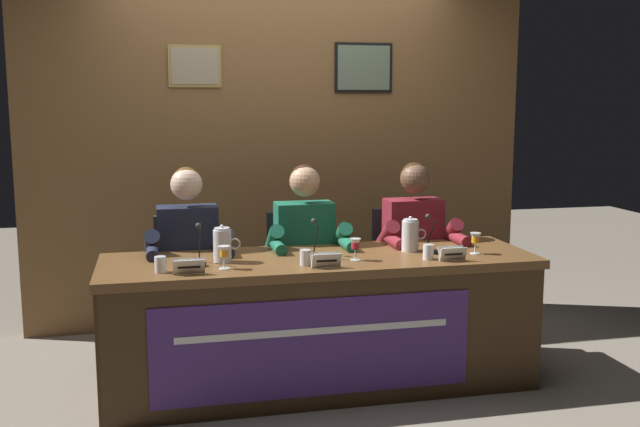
{
  "coord_description": "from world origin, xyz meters",
  "views": [
    {
      "loc": [
        -0.9,
        -3.97,
        1.64
      ],
      "look_at": [
        0.0,
        0.0,
        1.01
      ],
      "focal_mm": 41.04,
      "sensor_mm": 36.0,
      "label": 1
    }
  ],
  "objects_px": {
    "panelist_center": "(307,249)",
    "microphone_right": "(433,240)",
    "nameplate_right": "(452,254)",
    "microphone_center": "(317,246)",
    "panelist_right": "(417,244)",
    "microphone_left": "(200,251)",
    "conference_table": "(323,305)",
    "juice_glass_left": "(224,253)",
    "juice_glass_center": "(355,245)",
    "water_pitcher_right_side": "(410,235)",
    "nameplate_left": "(189,266)",
    "water_cup_right": "(428,253)",
    "nameplate_center": "(326,260)",
    "water_cup_center": "(305,258)",
    "chair_right": "(406,279)",
    "water_pitcher_left_side": "(223,245)",
    "chair_left": "(189,291)",
    "panelist_left": "(189,255)",
    "chair_center": "(301,285)",
    "water_cup_left": "(160,265)",
    "juice_glass_right": "(475,239)"
  },
  "relations": [
    {
      "from": "water_cup_left",
      "to": "water_cup_right",
      "type": "height_order",
      "value": "same"
    },
    {
      "from": "panelist_center",
      "to": "juice_glass_center",
      "type": "relative_size",
      "value": 10.05
    },
    {
      "from": "chair_center",
      "to": "panelist_right",
      "type": "relative_size",
      "value": 0.74
    },
    {
      "from": "chair_center",
      "to": "nameplate_center",
      "type": "distance_m",
      "value": 0.9
    },
    {
      "from": "microphone_center",
      "to": "water_pitcher_left_side",
      "type": "xyz_separation_m",
      "value": [
        -0.53,
        0.03,
        0.02
      ]
    },
    {
      "from": "conference_table",
      "to": "juice_glass_left",
      "type": "relative_size",
      "value": 19.85
    },
    {
      "from": "conference_table",
      "to": "juice_glass_left",
      "type": "bearing_deg",
      "value": -172.0
    },
    {
      "from": "panelist_right",
      "to": "water_pitcher_left_side",
      "type": "bearing_deg",
      "value": -163.63
    },
    {
      "from": "panelist_center",
      "to": "water_pitcher_left_side",
      "type": "relative_size",
      "value": 5.94
    },
    {
      "from": "microphone_left",
      "to": "water_cup_center",
      "type": "height_order",
      "value": "microphone_left"
    },
    {
      "from": "microphone_center",
      "to": "panelist_right",
      "type": "height_order",
      "value": "panelist_right"
    },
    {
      "from": "nameplate_center",
      "to": "juice_glass_right",
      "type": "xyz_separation_m",
      "value": [
        0.92,
        0.15,
        0.05
      ]
    },
    {
      "from": "panelist_center",
      "to": "juice_glass_center",
      "type": "xyz_separation_m",
      "value": [
        0.17,
        -0.5,
        0.12
      ]
    },
    {
      "from": "microphone_left",
      "to": "nameplate_left",
      "type": "bearing_deg",
      "value": -108.48
    },
    {
      "from": "nameplate_right",
      "to": "water_pitcher_right_side",
      "type": "height_order",
      "value": "water_pitcher_right_side"
    },
    {
      "from": "juice_glass_left",
      "to": "water_cup_center",
      "type": "relative_size",
      "value": 1.46
    },
    {
      "from": "chair_right",
      "to": "nameplate_center",
      "type": "bearing_deg",
      "value": -132.01
    },
    {
      "from": "nameplate_right",
      "to": "microphone_right",
      "type": "bearing_deg",
      "value": 95.75
    },
    {
      "from": "water_cup_center",
      "to": "nameplate_right",
      "type": "height_order",
      "value": "water_cup_center"
    },
    {
      "from": "water_cup_center",
      "to": "water_pitcher_left_side",
      "type": "bearing_deg",
      "value": 157.24
    },
    {
      "from": "chair_left",
      "to": "nameplate_center",
      "type": "distance_m",
      "value": 1.14
    },
    {
      "from": "chair_left",
      "to": "nameplate_right",
      "type": "height_order",
      "value": "chair_left"
    },
    {
      "from": "water_cup_right",
      "to": "panelist_center",
      "type": "bearing_deg",
      "value": 135.78
    },
    {
      "from": "nameplate_right",
      "to": "microphone_center",
      "type": "bearing_deg",
      "value": 163.02
    },
    {
      "from": "juice_glass_left",
      "to": "microphone_left",
      "type": "height_order",
      "value": "microphone_left"
    },
    {
      "from": "panelist_right",
      "to": "water_pitcher_right_side",
      "type": "xyz_separation_m",
      "value": [
        -0.17,
        -0.33,
        0.12
      ]
    },
    {
      "from": "panelist_center",
      "to": "microphone_right",
      "type": "relative_size",
      "value": 5.77
    },
    {
      "from": "conference_table",
      "to": "water_pitcher_right_side",
      "type": "distance_m",
      "value": 0.67
    },
    {
      "from": "microphone_center",
      "to": "water_pitcher_left_side",
      "type": "bearing_deg",
      "value": 176.82
    },
    {
      "from": "chair_left",
      "to": "panelist_left",
      "type": "relative_size",
      "value": 0.74
    },
    {
      "from": "microphone_left",
      "to": "panelist_right",
      "type": "height_order",
      "value": "panelist_right"
    },
    {
      "from": "panelist_right",
      "to": "water_pitcher_right_side",
      "type": "height_order",
      "value": "panelist_right"
    },
    {
      "from": "nameplate_center",
      "to": "water_cup_center",
      "type": "height_order",
      "value": "water_cup_center"
    },
    {
      "from": "nameplate_left",
      "to": "juice_glass_center",
      "type": "height_order",
      "value": "juice_glass_center"
    },
    {
      "from": "microphone_center",
      "to": "water_pitcher_right_side",
      "type": "relative_size",
      "value": 1.03
    },
    {
      "from": "water_cup_right",
      "to": "water_pitcher_right_side",
      "type": "xyz_separation_m",
      "value": [
        -0.02,
        0.24,
        0.06
      ]
    },
    {
      "from": "panelist_right",
      "to": "juice_glass_right",
      "type": "distance_m",
      "value": 0.53
    },
    {
      "from": "water_cup_left",
      "to": "chair_left",
      "type": "bearing_deg",
      "value": 77.25
    },
    {
      "from": "nameplate_left",
      "to": "panelist_center",
      "type": "distance_m",
      "value": 0.97
    },
    {
      "from": "water_cup_center",
      "to": "water_pitcher_left_side",
      "type": "relative_size",
      "value": 0.4
    },
    {
      "from": "microphone_left",
      "to": "juice_glass_center",
      "type": "bearing_deg",
      "value": -5.82
    },
    {
      "from": "water_cup_center",
      "to": "microphone_center",
      "type": "relative_size",
      "value": 0.39
    },
    {
      "from": "chair_right",
      "to": "microphone_right",
      "type": "height_order",
      "value": "microphone_right"
    },
    {
      "from": "chair_center",
      "to": "juice_glass_right",
      "type": "relative_size",
      "value": 7.41
    },
    {
      "from": "panelist_center",
      "to": "juice_glass_center",
      "type": "bearing_deg",
      "value": -71.07
    },
    {
      "from": "chair_right",
      "to": "water_cup_right",
      "type": "distance_m",
      "value": 0.85
    },
    {
      "from": "chair_right",
      "to": "nameplate_right",
      "type": "bearing_deg",
      "value": -91.77
    },
    {
      "from": "nameplate_left",
      "to": "nameplate_right",
      "type": "distance_m",
      "value": 1.44
    },
    {
      "from": "microphone_center",
      "to": "nameplate_center",
      "type": "bearing_deg",
      "value": -90.41
    },
    {
      "from": "chair_center",
      "to": "conference_table",
      "type": "bearing_deg",
      "value": -90.3
    }
  ]
}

